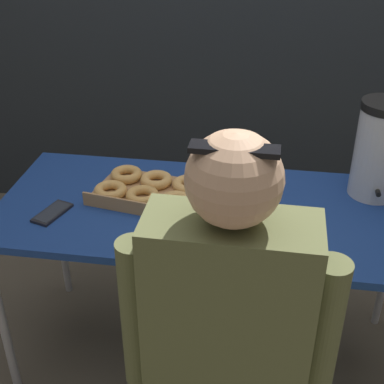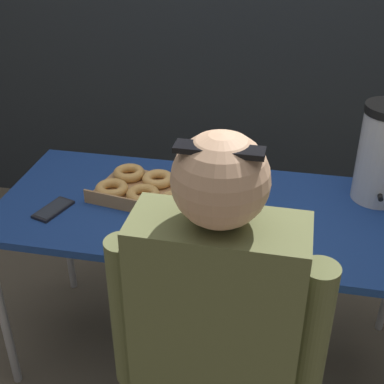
{
  "view_description": "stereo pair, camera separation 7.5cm",
  "coord_description": "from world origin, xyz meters",
  "px_view_note": "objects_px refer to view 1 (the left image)",
  "views": [
    {
      "loc": [
        0.17,
        -1.59,
        1.72
      ],
      "look_at": [
        -0.07,
        0.0,
        0.78
      ],
      "focal_mm": 50.0,
      "sensor_mm": 36.0,
      "label": 1
    },
    {
      "loc": [
        0.25,
        -1.58,
        1.72
      ],
      "look_at": [
        -0.07,
        0.0,
        0.78
      ],
      "focal_mm": 50.0,
      "sensor_mm": 36.0,
      "label": 2
    }
  ],
  "objects_px": {
    "coffee_urn": "(380,149)",
    "cell_phone": "(52,213)",
    "donut_box": "(150,190)",
    "person_seated": "(226,363)"
  },
  "relations": [
    {
      "from": "donut_box",
      "to": "coffee_urn",
      "type": "xyz_separation_m",
      "value": [
        0.81,
        0.14,
        0.16
      ]
    },
    {
      "from": "coffee_urn",
      "to": "person_seated",
      "type": "xyz_separation_m",
      "value": [
        -0.46,
        -0.8,
        -0.28
      ]
    },
    {
      "from": "donut_box",
      "to": "cell_phone",
      "type": "relative_size",
      "value": 2.7
    },
    {
      "from": "cell_phone",
      "to": "person_seated",
      "type": "distance_m",
      "value": 0.82
    },
    {
      "from": "donut_box",
      "to": "cell_phone",
      "type": "distance_m",
      "value": 0.35
    },
    {
      "from": "donut_box",
      "to": "cell_phone",
      "type": "xyz_separation_m",
      "value": [
        -0.31,
        -0.17,
        -0.02
      ]
    },
    {
      "from": "cell_phone",
      "to": "person_seated",
      "type": "relative_size",
      "value": 0.13
    },
    {
      "from": "person_seated",
      "to": "donut_box",
      "type": "bearing_deg",
      "value": -61.27
    },
    {
      "from": "coffee_urn",
      "to": "cell_phone",
      "type": "bearing_deg",
      "value": -164.19
    },
    {
      "from": "coffee_urn",
      "to": "donut_box",
      "type": "bearing_deg",
      "value": -169.95
    }
  ]
}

